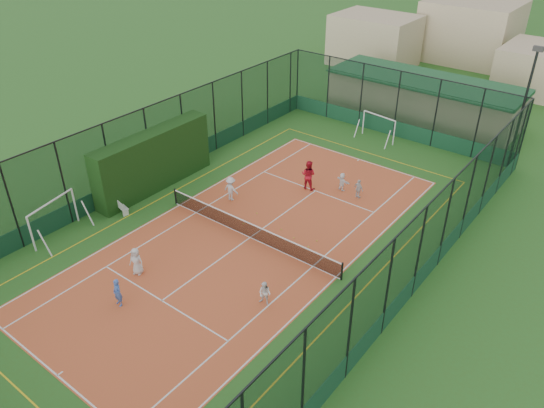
{
  "coord_description": "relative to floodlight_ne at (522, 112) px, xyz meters",
  "views": [
    {
      "loc": [
        15.39,
        -17.93,
        16.72
      ],
      "look_at": [
        -0.01,
        1.96,
        1.2
      ],
      "focal_mm": 35.0,
      "sensor_mm": 36.0,
      "label": 1
    }
  ],
  "objects": [
    {
      "name": "tennis_balls",
      "position": [
        -7.51,
        -15.09,
        -4.08
      ],
      "size": [
        4.36,
        1.39,
        0.07
      ],
      "color": "#CCE033",
      "rests_on": "court_slab"
    },
    {
      "name": "futsal_goal_far",
      "position": [
        -9.24,
        -0.93,
        -3.19
      ],
      "size": [
        2.99,
        1.27,
        1.87
      ],
      "primitive_type": null,
      "rotation": [
        0.0,
        0.0,
        -0.15
      ],
      "color": "white",
      "rests_on": "ground"
    },
    {
      "name": "white_bench",
      "position": [
        -16.4,
        -19.15,
        -3.68
      ],
      "size": [
        1.64,
        0.77,
        0.89
      ],
      "primitive_type": null,
      "rotation": [
        0.0,
        0.0,
        -0.22
      ],
      "color": "white",
      "rests_on": "ground"
    },
    {
      "name": "ground",
      "position": [
        -8.6,
        -16.6,
        -4.12
      ],
      "size": [
        300.0,
        300.0,
        0.0
      ],
      "primitive_type": "plane",
      "color": "#2F5E20",
      "rests_on": "ground"
    },
    {
      "name": "court_slab",
      "position": [
        -8.6,
        -16.6,
        -4.12
      ],
      "size": [
        11.17,
        23.97,
        0.01
      ],
      "primitive_type": "cube",
      "color": "#C05F2A",
      "rests_on": "ground"
    },
    {
      "name": "floodlight_ne",
      "position": [
        0.0,
        0.0,
        0.0
      ],
      "size": [
        0.6,
        0.26,
        8.25
      ],
      "primitive_type": null,
      "color": "black",
      "rests_on": "ground"
    },
    {
      "name": "futsal_goal_near",
      "position": [
        -17.1,
        -22.87,
        -3.07
      ],
      "size": [
        3.39,
        1.63,
        2.11
      ],
      "primitive_type": null,
      "rotation": [
        0.0,
        0.0,
        1.79
      ],
      "color": "white",
      "rests_on": "ground"
    },
    {
      "name": "perimeter_fence",
      "position": [
        -8.6,
        -16.6,
        -1.62
      ],
      "size": [
        18.12,
        34.12,
        5.0
      ],
      "primitive_type": null,
      "color": "black",
      "rests_on": "ground"
    },
    {
      "name": "child_far_right",
      "position": [
        -6.09,
        -9.3,
        -3.5
      ],
      "size": [
        0.77,
        0.48,
        1.23
      ],
      "primitive_type": "imported",
      "rotation": [
        0.0,
        0.0,
        2.88
      ],
      "color": "silver",
      "rests_on": "court_slab"
    },
    {
      "name": "clubhouse",
      "position": [
        -8.6,
        5.4,
        -2.55
      ],
      "size": [
        15.2,
        7.2,
        3.15
      ],
      "primitive_type": null,
      "color": "tan",
      "rests_on": "ground"
    },
    {
      "name": "child_near_right",
      "position": [
        -4.7,
        -20.22,
        -3.51
      ],
      "size": [
        0.66,
        0.55,
        1.22
      ],
      "primitive_type": "imported",
      "rotation": [
        0.0,
        0.0,
        0.17
      ],
      "color": "white",
      "rests_on": "court_slab"
    },
    {
      "name": "child_near_left",
      "position": [
        -11.05,
        -22.34,
        -3.38
      ],
      "size": [
        0.84,
        0.69,
        1.47
      ],
      "primitive_type": "imported",
      "rotation": [
        0.0,
        0.0,
        0.36
      ],
      "color": "silver",
      "rests_on": "court_slab"
    },
    {
      "name": "child_near_mid",
      "position": [
        -9.94,
        -24.36,
        -3.4
      ],
      "size": [
        0.55,
        0.39,
        1.42
      ],
      "primitive_type": "imported",
      "rotation": [
        0.0,
        0.0,
        -0.09
      ],
      "color": "#446AC2",
      "rests_on": "court_slab"
    },
    {
      "name": "child_far_back",
      "position": [
        -7.38,
        -9.09,
        -3.53
      ],
      "size": [
        1.14,
        0.66,
        1.17
      ],
      "primitive_type": "imported",
      "rotation": [
        0.0,
        0.0,
        2.83
      ],
      "color": "white",
      "rests_on": "court_slab"
    },
    {
      "name": "coach",
      "position": [
        -9.17,
        -10.23,
        -3.16
      ],
      "size": [
        1.04,
        0.88,
        1.92
      ],
      "primitive_type": "imported",
      "rotation": [
        0.0,
        0.0,
        3.32
      ],
      "color": "#AB1222",
      "rests_on": "court_slab"
    },
    {
      "name": "tennis_net",
      "position": [
        -8.6,
        -16.6,
        -3.59
      ],
      "size": [
        11.67,
        0.12,
        1.06
      ],
      "primitive_type": null,
      "color": "black",
      "rests_on": "ground"
    },
    {
      "name": "child_far_left",
      "position": [
        -12.05,
        -14.22,
        -3.35
      ],
      "size": [
        1.01,
        0.62,
        1.53
      ],
      "primitive_type": "imported",
      "rotation": [
        0.0,
        0.0,
        3.19
      ],
      "color": "silver",
      "rests_on": "court_slab"
    },
    {
      "name": "hedge_left",
      "position": [
        -16.9,
        -15.9,
        -2.28
      ],
      "size": [
        1.27,
        8.43,
        3.69
      ],
      "primitive_type": "cube",
      "color": "black",
      "rests_on": "ground"
    }
  ]
}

